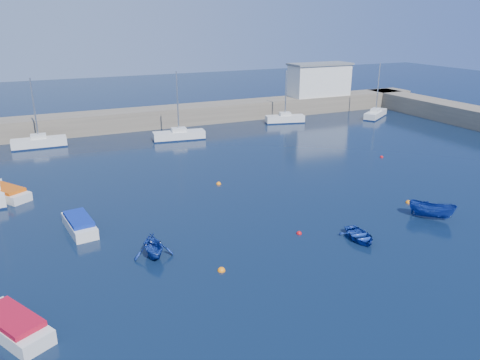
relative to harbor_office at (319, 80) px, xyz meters
name	(u,v)px	position (x,y,z in m)	size (l,w,h in m)	color
ground	(328,285)	(-30.00, -46.00, -5.10)	(220.00, 220.00, 0.00)	black
back_wall	(141,119)	(-30.00, 0.00, -3.80)	(96.00, 4.50, 2.60)	#6F6454
right_arm	(446,111)	(14.00, -14.00, -3.80)	(4.50, 32.00, 2.60)	#6F6454
harbor_office	(319,80)	(0.00, 0.00, 0.00)	(10.00, 4.00, 5.00)	silver
sailboat_5	(39,142)	(-43.80, -5.58, -4.45)	(6.28, 1.86, 8.35)	silver
sailboat_6	(179,135)	(-27.26, -9.01, -4.48)	(6.75, 2.64, 8.67)	silver
sailboat_7	(285,119)	(-9.72, -5.80, -4.47)	(5.96, 2.94, 7.73)	silver
sailboat_8	(375,114)	(5.19, -8.39, -4.53)	(6.34, 5.03, 8.40)	silver
motorboat_0	(13,325)	(-46.79, -43.17, -4.59)	(3.81, 5.05, 1.08)	silver
motorboat_1	(79,224)	(-42.31, -32.09, -4.58)	(2.13, 4.68, 1.11)	silver
motorboat_2	(5,193)	(-47.37, -22.44, -4.61)	(4.30, 5.15, 1.04)	silver
dinghy_center	(360,236)	(-24.52, -42.00, -4.78)	(2.20, 3.08, 0.64)	navy
dinghy_left	(153,245)	(-38.40, -38.23, -4.31)	(2.58, 2.98, 1.57)	navy
dinghy_right	(432,210)	(-17.02, -41.31, -4.42)	(1.32, 3.51, 1.35)	navy
buoy_0	(221,271)	(-35.06, -41.86, -5.10)	(0.50, 0.50, 0.50)	orange
buoy_1	(299,234)	(-27.89, -39.35, -5.10)	(0.41, 0.41, 0.41)	#AF0D12
buoy_2	(408,203)	(-16.26, -38.09, -5.10)	(0.47, 0.47, 0.47)	orange
buoy_3	(219,184)	(-29.13, -26.97, -5.10)	(0.48, 0.48, 0.48)	orange
buoy_4	(382,157)	(-9.01, -26.33, -5.10)	(0.40, 0.40, 0.40)	#AF0D12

